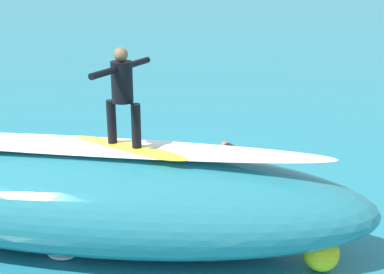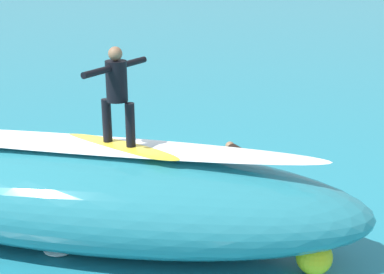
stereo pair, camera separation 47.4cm
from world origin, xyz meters
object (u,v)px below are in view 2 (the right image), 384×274
(surfboard_paddling, at_px, (242,164))
(buoy_marker, at_px, (314,256))
(surfer_riding, at_px, (117,89))
(surfer_paddling, at_px, (245,159))
(surfboard_riding, at_px, (119,146))

(surfboard_paddling, height_order, buoy_marker, buoy_marker)
(surfer_riding, xyz_separation_m, surfer_paddling, (-1.52, -3.73, -2.38))
(surfboard_riding, distance_m, surfboard_paddling, 4.42)
(surfboard_riding, height_order, surfer_paddling, surfboard_riding)
(surfer_riding, distance_m, surfboard_paddling, 4.83)
(surfboard_paddling, bearing_deg, surfer_paddling, -180.00)
(surfer_paddling, bearing_deg, surfer_riding, 118.56)
(surfboard_riding, height_order, surfer_riding, surfer_riding)
(surfboard_paddling, distance_m, surfer_paddling, 0.22)
(surfer_paddling, bearing_deg, surfboard_paddling, 0.00)
(surfboard_riding, bearing_deg, surfer_paddling, -93.33)
(surfboard_riding, bearing_deg, surfer_riding, 82.23)
(buoy_marker, bearing_deg, surfer_riding, -3.97)
(surfboard_riding, distance_m, buoy_marker, 3.34)
(surfer_paddling, bearing_deg, buoy_marker, 161.51)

